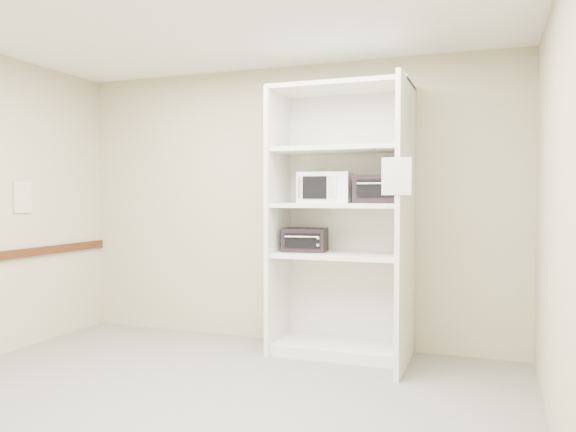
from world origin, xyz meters
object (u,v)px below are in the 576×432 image
(microwave, at_px, (326,188))
(toaster_oven_lower, at_px, (305,240))
(toaster_oven_upper, at_px, (380,189))
(shelving_unit, at_px, (346,230))

(microwave, relative_size, toaster_oven_lower, 1.19)
(toaster_oven_lower, bearing_deg, toaster_oven_upper, -7.42)
(shelving_unit, relative_size, microwave, 5.20)
(microwave, bearing_deg, shelving_unit, -18.40)
(toaster_oven_upper, relative_size, toaster_oven_lower, 1.11)
(shelving_unit, distance_m, microwave, 0.43)
(shelving_unit, bearing_deg, toaster_oven_lower, 176.34)
(shelving_unit, bearing_deg, microwave, 166.79)
(shelving_unit, bearing_deg, toaster_oven_upper, 3.78)
(toaster_oven_upper, bearing_deg, microwave, 175.25)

